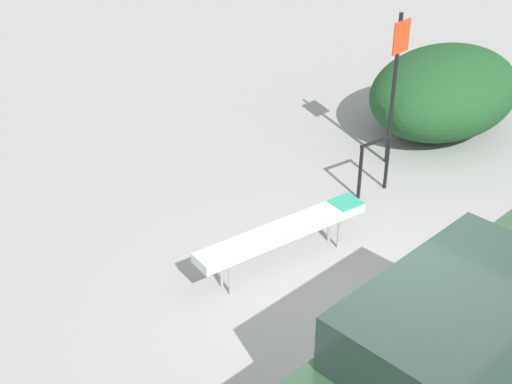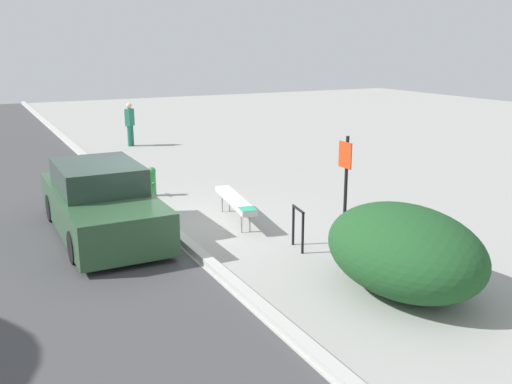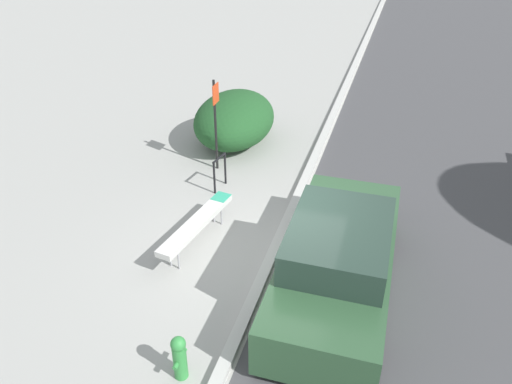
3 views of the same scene
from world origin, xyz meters
name	(u,v)px [view 1 (image 1 of 3)]	position (x,y,z in m)	size (l,w,h in m)	color
ground_plane	(378,332)	(0.00, 0.00, 0.00)	(60.00, 60.00, 0.00)	#9E9E99
curb	(379,327)	(0.00, 0.00, 0.07)	(60.00, 0.20, 0.13)	#B7B7B2
bench	(284,232)	(0.14, 1.53, 0.49)	(2.32, 0.69, 0.56)	#99999E
bike_rack	(374,161)	(2.29, 1.85, 0.50)	(0.55, 0.14, 0.83)	black
sign_post	(396,76)	(3.20, 2.26, 1.38)	(0.36, 0.08, 2.30)	black
shrub_hedge	(445,91)	(4.72, 2.32, 0.70)	(2.90, 2.08, 1.40)	#1E4C23
parked_car_near	(476,366)	(-0.40, -1.28, 0.66)	(4.60, 1.81, 1.47)	black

